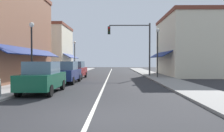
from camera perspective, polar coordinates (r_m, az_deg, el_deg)
ground_plane at (r=24.86m, az=-1.00°, el=-2.85°), size 80.00×80.00×0.00m
sidewalk_left at (r=25.63m, az=-13.40°, el=-2.62°), size 2.60×56.00×0.12m
sidewalk_right at (r=25.28m, az=11.57°, el=-2.67°), size 2.60×56.00×0.12m
lane_center_stripe at (r=24.86m, az=-1.00°, el=-2.84°), size 0.14×52.00×0.01m
storefront_right_block at (r=28.24m, az=18.99°, el=5.03°), size 6.84×10.20×7.33m
storefront_far_left at (r=36.36m, az=-15.85°, el=4.31°), size 6.95×8.20×7.46m
parked_car_nearest_left at (r=12.80m, az=-17.70°, el=-2.87°), size 1.82×4.12×1.77m
parked_car_second_left at (r=18.09m, az=-11.85°, el=-1.64°), size 1.84×4.13×1.77m
parked_car_third_left at (r=22.77m, az=-9.45°, el=-1.03°), size 1.88×4.15×1.77m
traffic_signal_mast_arm at (r=25.50m, az=6.24°, el=6.69°), size 4.95×0.50×6.19m
street_lamp_left_near at (r=16.49m, az=-20.31°, el=5.70°), size 0.36×0.36×4.55m
street_lamp_right_mid at (r=22.91m, az=11.85°, el=5.36°), size 0.36×0.36×5.14m
street_lamp_left_far at (r=31.99m, az=-9.76°, el=3.73°), size 0.36×0.36×4.68m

